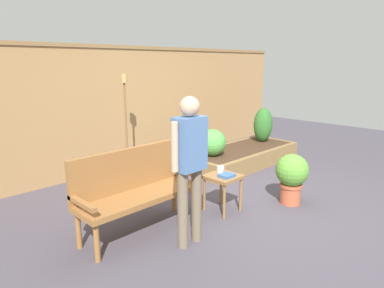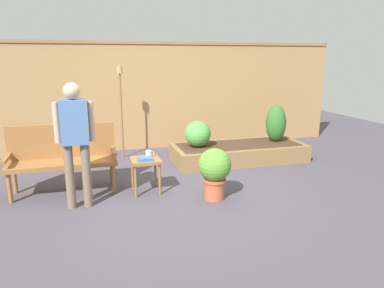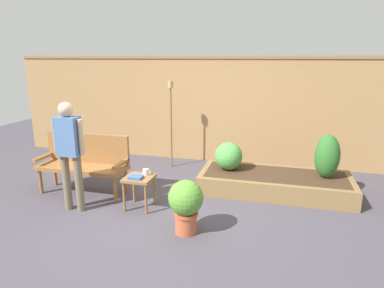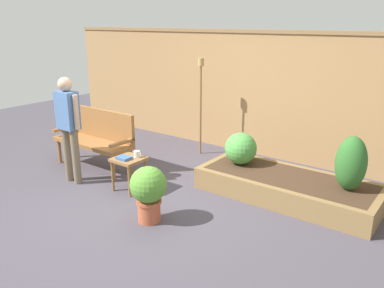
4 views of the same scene
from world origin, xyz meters
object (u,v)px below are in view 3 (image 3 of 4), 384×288
object	(u,v)px
person_by_bench	(69,147)
tiki_torch	(171,109)
cup_on_table	(146,172)
shrub_far_corner	(327,156)
side_table	(139,182)
garden_bench	(85,159)
shrub_near_bench	(229,156)
book_on_table	(136,177)
potted_boxwood	(186,203)

from	to	relation	value
person_by_bench	tiki_torch	bearing A→B (deg)	71.08
cup_on_table	shrub_far_corner	distance (m)	2.79
side_table	tiki_torch	world-z (taller)	tiki_torch
garden_bench	shrub_near_bench	size ratio (longest dim) A/B	3.11
garden_bench	side_table	world-z (taller)	garden_bench
shrub_near_bench	garden_bench	bearing A→B (deg)	-160.16
shrub_near_bench	book_on_table	bearing A→B (deg)	-132.38
shrub_far_corner	tiki_torch	distance (m)	2.92
shrub_near_bench	tiki_torch	distance (m)	1.58
potted_boxwood	book_on_table	bearing A→B (deg)	153.19
cup_on_table	shrub_far_corner	world-z (taller)	shrub_far_corner
side_table	tiki_torch	bearing A→B (deg)	94.00
side_table	potted_boxwood	size ratio (longest dim) A/B	0.70
shrub_near_bench	shrub_far_corner	bearing A→B (deg)	0.00
shrub_near_bench	person_by_bench	distance (m)	2.51
cup_on_table	shrub_near_bench	size ratio (longest dim) A/B	0.27
potted_boxwood	shrub_near_bench	size ratio (longest dim) A/B	1.49
shrub_near_bench	shrub_far_corner	distance (m)	1.54
garden_bench	potted_boxwood	size ratio (longest dim) A/B	2.09
cup_on_table	potted_boxwood	distance (m)	0.98
side_table	book_on_table	size ratio (longest dim) A/B	2.55
cup_on_table	shrub_near_bench	distance (m)	1.49
potted_boxwood	shrub_far_corner	world-z (taller)	shrub_far_corner
potted_boxwood	shrub_far_corner	distance (m)	2.47
cup_on_table	shrub_far_corner	xyz separation A→B (m)	(2.58, 1.06, 0.12)
book_on_table	tiki_torch	bearing A→B (deg)	93.24
shrub_far_corner	book_on_table	bearing A→B (deg)	-155.10
garden_bench	shrub_near_bench	bearing A→B (deg)	19.84
cup_on_table	garden_bench	bearing A→B (deg)	167.11
book_on_table	potted_boxwood	distance (m)	0.96
garden_bench	potted_boxwood	distance (m)	2.12
side_table	shrub_near_bench	world-z (taller)	shrub_near_bench
shrub_far_corner	tiki_torch	bearing A→B (deg)	165.16
book_on_table	tiki_torch	distance (m)	2.09
cup_on_table	potted_boxwood	world-z (taller)	potted_boxwood
tiki_torch	shrub_near_bench	bearing A→B (deg)	-30.59
garden_bench	tiki_torch	bearing A→B (deg)	57.89
shrub_near_bench	tiki_torch	world-z (taller)	tiki_torch
potted_boxwood	person_by_bench	distance (m)	1.81
person_by_bench	shrub_near_bench	bearing A→B (deg)	36.08
shrub_near_bench	potted_boxwood	bearing A→B (deg)	-99.40
cup_on_table	potted_boxwood	bearing A→B (deg)	-38.07
cup_on_table	tiki_torch	xyz separation A→B (m)	(-0.20, 1.80, 0.64)
book_on_table	tiki_torch	xyz separation A→B (m)	(-0.12, 1.97, 0.66)
book_on_table	shrub_near_bench	bearing A→B (deg)	47.40
cup_on_table	shrub_near_bench	xyz separation A→B (m)	(1.05, 1.06, 0.01)
garden_bench	book_on_table	bearing A→B (deg)	-22.06
side_table	tiki_torch	xyz separation A→B (m)	(-0.13, 1.90, 0.77)
tiki_torch	potted_boxwood	bearing A→B (deg)	-68.00
cup_on_table	book_on_table	distance (m)	0.19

